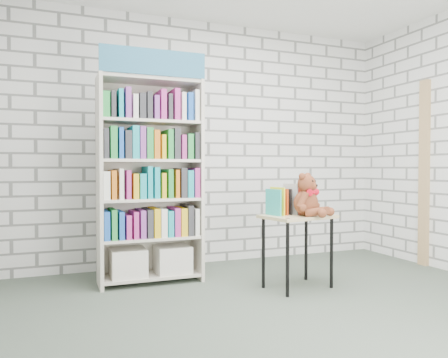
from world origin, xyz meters
name	(u,v)px	position (x,y,z in m)	size (l,w,h in m)	color
ground	(298,315)	(0.00, 0.00, 0.00)	(4.50, 4.50, 0.00)	#445043
room_shell	(299,77)	(0.00, 0.00, 1.78)	(4.52, 4.02, 2.81)	silver
bookshelf	(150,179)	(-0.83, 1.36, 1.00)	(0.98, 0.38, 2.20)	beige
display_table	(298,225)	(0.39, 0.66, 0.58)	(0.70, 0.54, 0.67)	tan
table_books	(290,200)	(0.37, 0.75, 0.81)	(0.47, 0.27, 0.26)	#28B0A6
teddy_bear	(308,198)	(0.45, 0.57, 0.83)	(0.38, 0.37, 0.39)	brown
door_trim	(424,173)	(2.23, 0.95, 1.05)	(0.05, 0.12, 2.10)	tan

